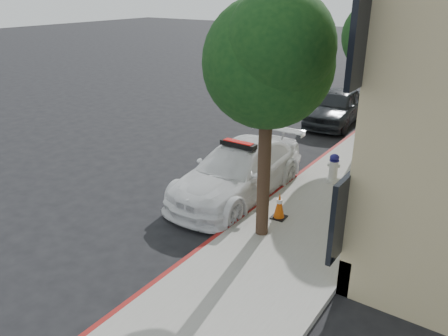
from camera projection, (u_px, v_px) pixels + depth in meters
name	position (u px, v px, depth m)	size (l,w,h in m)	color
ground	(213.00, 183.00, 13.80)	(120.00, 120.00, 0.00)	black
sidewalk	(409.00, 124.00, 19.51)	(3.20, 50.00, 0.15)	gray
curb_strip	(374.00, 118.00, 20.31)	(0.12, 50.00, 0.15)	maroon
tree_near	(269.00, 62.00, 9.10)	(2.92, 2.82, 5.62)	black
tree_mid	(380.00, 35.00, 15.24)	(2.77, 2.64, 5.43)	black
tree_far	(429.00, 17.00, 21.25)	(3.10, 3.00, 5.81)	black
police_car	(238.00, 171.00, 12.72)	(2.14, 5.24, 1.67)	white
parked_car_mid	(336.00, 107.00, 19.49)	(1.86, 4.63, 1.58)	#212429
parked_car_far	(401.00, 76.00, 26.47)	(1.62, 4.64, 1.53)	#152035
fire_hydrant	(333.00, 169.00, 13.31)	(0.39, 0.35, 0.92)	silver
traffic_cone	(279.00, 206.00, 11.26)	(0.38, 0.38, 0.71)	black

